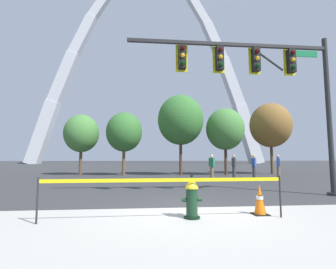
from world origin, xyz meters
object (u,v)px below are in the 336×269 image
at_px(fire_hydrant, 192,198).
at_px(pedestrian_near_trees, 212,167).
at_px(pedestrian_walking_left, 234,166).
at_px(monument_arch, 150,72).
at_px(traffic_cone_by_hydrant, 260,200).
at_px(traffic_signal_gantry, 267,77).
at_px(pedestrian_walking_right, 254,167).
at_px(pedestrian_standing_center, 278,166).

bearing_deg(fire_hydrant, pedestrian_near_trees, 71.96).
bearing_deg(pedestrian_walking_left, pedestrian_near_trees, -165.71).
bearing_deg(monument_arch, traffic_cone_by_hydrant, -88.29).
relative_size(monument_arch, pedestrian_near_trees, 36.87).
relative_size(monument_arch, pedestrian_walking_left, 36.87).
xyz_separation_m(traffic_cone_by_hydrant, traffic_signal_gantry, (1.76, 2.73, 4.05)).
bearing_deg(monument_arch, pedestrian_walking_right, -82.82).
bearing_deg(pedestrian_standing_center, traffic_signal_gantry, -121.09).
distance_m(pedestrian_walking_left, pedestrian_standing_center, 3.23).
bearing_deg(pedestrian_walking_left, traffic_cone_by_hydrant, -107.10).
bearing_deg(pedestrian_standing_center, traffic_cone_by_hydrant, -121.57).
bearing_deg(pedestrian_walking_left, pedestrian_walking_right, -26.86).
height_order(traffic_cone_by_hydrant, pedestrian_walking_right, pedestrian_walking_right).
distance_m(monument_arch, pedestrian_walking_left, 51.37).
xyz_separation_m(pedestrian_standing_center, pedestrian_near_trees, (-4.81, -0.66, 0.00)).
distance_m(fire_hydrant, pedestrian_walking_right, 11.27).
bearing_deg(pedestrian_walking_right, traffic_cone_by_hydrant, -113.99).
distance_m(pedestrian_standing_center, pedestrian_walking_right, 2.25).
bearing_deg(pedestrian_near_trees, pedestrian_walking_left, 14.29).
bearing_deg(traffic_cone_by_hydrant, traffic_signal_gantry, 57.14).
height_order(fire_hydrant, pedestrian_standing_center, pedestrian_standing_center).
height_order(traffic_signal_gantry, pedestrian_walking_left, traffic_signal_gantry).
bearing_deg(pedestrian_near_trees, monument_arch, 93.87).
distance_m(traffic_cone_by_hydrant, pedestrian_near_trees, 9.69).
distance_m(traffic_signal_gantry, pedestrian_near_trees, 7.72).
bearing_deg(traffic_signal_gantry, pedestrian_standing_center, 58.91).
bearing_deg(monument_arch, fire_hydrant, -90.05).
height_order(traffic_signal_gantry, pedestrian_walking_right, traffic_signal_gantry).
xyz_separation_m(traffic_cone_by_hydrant, pedestrian_near_trees, (1.47, 9.56, 0.46)).
height_order(traffic_cone_by_hydrant, pedestrian_near_trees, pedestrian_near_trees).
bearing_deg(traffic_cone_by_hydrant, pedestrian_walking_right, 66.01).
bearing_deg(fire_hydrant, pedestrian_walking_left, 64.84).
height_order(pedestrian_standing_center, pedestrian_near_trees, same).
height_order(traffic_cone_by_hydrant, pedestrian_walking_left, pedestrian_walking_left).
relative_size(fire_hydrant, pedestrian_walking_right, 0.62).
distance_m(monument_arch, pedestrian_near_trees, 51.61).
height_order(fire_hydrant, traffic_cone_by_hydrant, fire_hydrant).
relative_size(traffic_cone_by_hydrant, monument_arch, 0.01).
relative_size(pedestrian_walking_left, pedestrian_walking_right, 1.00).
height_order(traffic_signal_gantry, pedestrian_near_trees, traffic_signal_gantry).
distance_m(traffic_cone_by_hydrant, pedestrian_walking_right, 10.30).
bearing_deg(pedestrian_near_trees, pedestrian_walking_right, -3.37).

